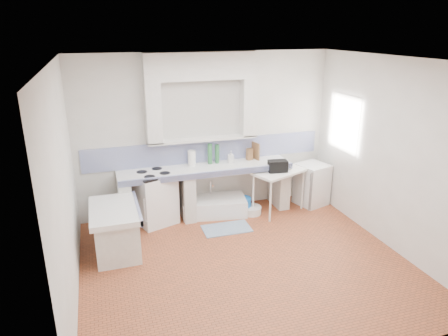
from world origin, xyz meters
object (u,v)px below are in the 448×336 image
object	(u,v)px
side_table	(278,191)
fridge	(312,184)
sink	(214,207)
stove	(155,199)

from	to	relation	value
side_table	fridge	xyz separation A→B (m)	(0.74, 0.12, 0.00)
sink	side_table	distance (m)	1.19
side_table	fridge	size ratio (longest dim) A/B	1.20
side_table	stove	bearing A→B (deg)	151.86
fridge	sink	bearing A→B (deg)	158.96
sink	stove	bearing A→B (deg)	-169.53
stove	sink	world-z (taller)	stove
stove	side_table	bearing A→B (deg)	-25.46
stove	fridge	distance (m)	2.92
side_table	sink	bearing A→B (deg)	145.77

